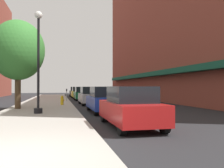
{
  "coord_description": "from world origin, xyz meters",
  "views": [
    {
      "loc": [
        1.12,
        -5.38,
        1.64
      ],
      "look_at": [
        6.43,
        18.02,
        1.93
      ],
      "focal_mm": 38.29,
      "sensor_mm": 36.0,
      "label": 1
    }
  ],
  "objects_px": {
    "tree_near": "(18,50)",
    "car_black": "(75,92)",
    "car_yellow": "(78,93)",
    "car_red": "(130,107)",
    "car_blue": "(104,100)",
    "car_green": "(82,94)",
    "fire_hydrant": "(62,100)",
    "parking_meter_near": "(67,93)",
    "lamppost": "(38,60)",
    "car_silver": "(90,96)"
  },
  "relations": [
    {
      "from": "tree_near",
      "to": "car_black",
      "type": "xyz_separation_m",
      "value": [
        5.62,
        23.49,
        -3.39
      ]
    },
    {
      "from": "car_yellow",
      "to": "car_red",
      "type": "bearing_deg",
      "value": -91.24
    },
    {
      "from": "car_red",
      "to": "car_blue",
      "type": "height_order",
      "value": "same"
    },
    {
      "from": "tree_near",
      "to": "car_blue",
      "type": "relative_size",
      "value": 1.44
    },
    {
      "from": "car_blue",
      "to": "car_green",
      "type": "relative_size",
      "value": 1.0
    },
    {
      "from": "car_green",
      "to": "car_yellow",
      "type": "distance_m",
      "value": 6.12
    },
    {
      "from": "tree_near",
      "to": "car_blue",
      "type": "xyz_separation_m",
      "value": [
        5.62,
        -2.74,
        -3.39
      ]
    },
    {
      "from": "fire_hydrant",
      "to": "car_yellow",
      "type": "bearing_deg",
      "value": 80.24
    },
    {
      "from": "car_blue",
      "to": "fire_hydrant",
      "type": "bearing_deg",
      "value": 112.56
    },
    {
      "from": "fire_hydrant",
      "to": "parking_meter_near",
      "type": "bearing_deg",
      "value": 84.11
    },
    {
      "from": "lamppost",
      "to": "tree_near",
      "type": "distance_m",
      "value": 3.92
    },
    {
      "from": "car_black",
      "to": "parking_meter_near",
      "type": "bearing_deg",
      "value": -96.27
    },
    {
      "from": "lamppost",
      "to": "car_yellow",
      "type": "bearing_deg",
      "value": 79.31
    },
    {
      "from": "tree_near",
      "to": "car_black",
      "type": "relative_size",
      "value": 1.44
    },
    {
      "from": "car_yellow",
      "to": "car_blue",
      "type": "bearing_deg",
      "value": -91.24
    },
    {
      "from": "lamppost",
      "to": "car_red",
      "type": "xyz_separation_m",
      "value": [
        3.98,
        -4.98,
        -2.39
      ]
    },
    {
      "from": "fire_hydrant",
      "to": "tree_near",
      "type": "distance_m",
      "value": 5.65
    },
    {
      "from": "car_green",
      "to": "car_black",
      "type": "xyz_separation_m",
      "value": [
        0.0,
        11.92,
        0.0
      ]
    },
    {
      "from": "tree_near",
      "to": "car_green",
      "type": "height_order",
      "value": "tree_near"
    },
    {
      "from": "car_yellow",
      "to": "car_black",
      "type": "bearing_deg",
      "value": 88.76
    },
    {
      "from": "car_red",
      "to": "car_green",
      "type": "relative_size",
      "value": 1.0
    },
    {
      "from": "lamppost",
      "to": "car_black",
      "type": "xyz_separation_m",
      "value": [
        3.98,
        26.91,
        -2.39
      ]
    },
    {
      "from": "car_silver",
      "to": "car_black",
      "type": "relative_size",
      "value": 1.0
    },
    {
      "from": "parking_meter_near",
      "to": "tree_near",
      "type": "distance_m",
      "value": 9.92
    },
    {
      "from": "car_red",
      "to": "car_silver",
      "type": "relative_size",
      "value": 1.0
    },
    {
      "from": "lamppost",
      "to": "fire_hydrant",
      "type": "relative_size",
      "value": 7.47
    },
    {
      "from": "tree_near",
      "to": "car_red",
      "type": "xyz_separation_m",
      "value": [
        5.62,
        -8.4,
        -3.39
      ]
    },
    {
      "from": "tree_near",
      "to": "car_red",
      "type": "bearing_deg",
      "value": -56.23
    },
    {
      "from": "car_blue",
      "to": "car_green",
      "type": "xyz_separation_m",
      "value": [
        0.0,
        14.31,
        0.0
      ]
    },
    {
      "from": "car_silver",
      "to": "car_green",
      "type": "distance_m",
      "value": 7.39
    },
    {
      "from": "lamppost",
      "to": "car_blue",
      "type": "relative_size",
      "value": 1.37
    },
    {
      "from": "parking_meter_near",
      "to": "car_silver",
      "type": "relative_size",
      "value": 0.3
    },
    {
      "from": "parking_meter_near",
      "to": "tree_near",
      "type": "xyz_separation_m",
      "value": [
        -3.67,
        -8.62,
        3.25
      ]
    },
    {
      "from": "parking_meter_near",
      "to": "car_silver",
      "type": "height_order",
      "value": "car_silver"
    },
    {
      "from": "lamppost",
      "to": "car_blue",
      "type": "height_order",
      "value": "lamppost"
    },
    {
      "from": "lamppost",
      "to": "car_black",
      "type": "bearing_deg",
      "value": 81.58
    },
    {
      "from": "car_yellow",
      "to": "car_green",
      "type": "bearing_deg",
      "value": -91.24
    },
    {
      "from": "car_silver",
      "to": "car_yellow",
      "type": "relative_size",
      "value": 1.0
    },
    {
      "from": "lamppost",
      "to": "car_green",
      "type": "xyz_separation_m",
      "value": [
        3.98,
        14.98,
        -2.39
      ]
    },
    {
      "from": "parking_meter_near",
      "to": "car_red",
      "type": "xyz_separation_m",
      "value": [
        1.95,
        -17.02,
        -0.14
      ]
    },
    {
      "from": "fire_hydrant",
      "to": "car_blue",
      "type": "xyz_separation_m",
      "value": [
        2.53,
        -5.71,
        0.29
      ]
    },
    {
      "from": "car_blue",
      "to": "car_silver",
      "type": "relative_size",
      "value": 1.0
    },
    {
      "from": "car_red",
      "to": "car_black",
      "type": "relative_size",
      "value": 1.0
    },
    {
      "from": "car_silver",
      "to": "lamppost",
      "type": "bearing_deg",
      "value": -119.78
    },
    {
      "from": "car_silver",
      "to": "car_blue",
      "type": "bearing_deg",
      "value": -92.13
    },
    {
      "from": "parking_meter_near",
      "to": "tree_near",
      "type": "height_order",
      "value": "tree_near"
    },
    {
      "from": "car_silver",
      "to": "tree_near",
      "type": "bearing_deg",
      "value": -145.45
    },
    {
      "from": "fire_hydrant",
      "to": "car_black",
      "type": "bearing_deg",
      "value": 82.96
    },
    {
      "from": "car_silver",
      "to": "fire_hydrant",
      "type": "bearing_deg",
      "value": -156.55
    },
    {
      "from": "car_red",
      "to": "fire_hydrant",
      "type": "bearing_deg",
      "value": 104.79
    }
  ]
}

